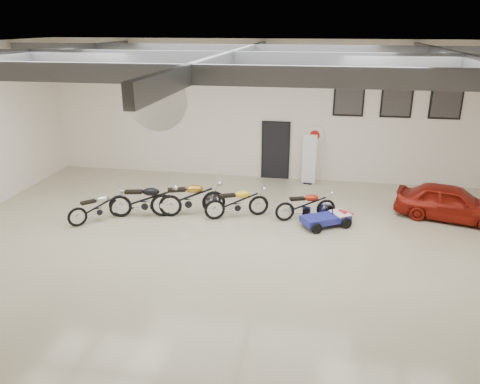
% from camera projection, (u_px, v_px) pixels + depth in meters
% --- Properties ---
extents(floor, '(16.00, 12.00, 0.01)m').
position_uv_depth(floor, '(232.00, 247.00, 12.20)').
color(floor, tan).
rests_on(floor, ground).
extents(ceiling, '(16.00, 12.00, 0.01)m').
position_uv_depth(ceiling, '(231.00, 47.00, 10.50)').
color(ceiling, gray).
rests_on(ceiling, back_wall).
extents(back_wall, '(16.00, 0.02, 5.00)m').
position_uv_depth(back_wall, '(263.00, 111.00, 16.90)').
color(back_wall, silver).
rests_on(back_wall, floor).
extents(ceiling_beams, '(15.80, 11.80, 0.32)m').
position_uv_depth(ceiling_beams, '(231.00, 59.00, 10.58)').
color(ceiling_beams, slate).
rests_on(ceiling_beams, ceiling).
extents(door, '(0.92, 0.08, 2.10)m').
position_uv_depth(door, '(276.00, 151.00, 17.27)').
color(door, black).
rests_on(door, back_wall).
extents(logo_plaque, '(2.30, 0.06, 1.16)m').
position_uv_depth(logo_plaque, '(156.00, 100.00, 17.41)').
color(logo_plaque, silver).
rests_on(logo_plaque, back_wall).
extents(poster_left, '(1.05, 0.08, 1.35)m').
position_uv_depth(poster_left, '(349.00, 97.00, 16.17)').
color(poster_left, black).
rests_on(poster_left, back_wall).
extents(poster_mid, '(1.05, 0.08, 1.35)m').
position_uv_depth(poster_mid, '(397.00, 98.00, 15.91)').
color(poster_mid, black).
rests_on(poster_mid, back_wall).
extents(poster_right, '(1.05, 0.08, 1.35)m').
position_uv_depth(poster_right, '(447.00, 99.00, 15.65)').
color(poster_right, black).
rests_on(poster_right, back_wall).
extents(oil_sign, '(0.72, 0.10, 0.72)m').
position_uv_depth(oil_sign, '(315.00, 135.00, 16.82)').
color(oil_sign, white).
rests_on(oil_sign, back_wall).
extents(banner_stand, '(0.52, 0.27, 1.84)m').
position_uv_depth(banner_stand, '(309.00, 159.00, 16.70)').
color(banner_stand, white).
rests_on(banner_stand, floor).
extents(motorcycle_silver, '(1.61, 1.68, 0.92)m').
position_uv_depth(motorcycle_silver, '(98.00, 206.00, 13.65)').
color(motorcycle_silver, silver).
rests_on(motorcycle_silver, floor).
extents(motorcycle_black, '(2.22, 1.06, 1.11)m').
position_uv_depth(motorcycle_black, '(145.00, 199.00, 13.93)').
color(motorcycle_black, silver).
rests_on(motorcycle_black, floor).
extents(motorcycle_gold, '(2.31, 1.37, 1.15)m').
position_uv_depth(motorcycle_gold, '(188.00, 197.00, 14.06)').
color(motorcycle_gold, silver).
rests_on(motorcycle_gold, floor).
extents(motorcycle_yellow, '(2.00, 1.33, 1.00)m').
position_uv_depth(motorcycle_yellow, '(237.00, 202.00, 13.91)').
color(motorcycle_yellow, silver).
rests_on(motorcycle_yellow, floor).
extents(motorcycle_red, '(1.88, 1.14, 0.94)m').
position_uv_depth(motorcycle_red, '(306.00, 205.00, 13.76)').
color(motorcycle_red, silver).
rests_on(motorcycle_red, floor).
extents(go_kart, '(1.86, 1.55, 0.62)m').
position_uv_depth(go_kart, '(330.00, 216.00, 13.39)').
color(go_kart, navy).
rests_on(go_kart, floor).
extents(vintage_car, '(2.04, 3.32, 1.06)m').
position_uv_depth(vintage_car, '(451.00, 202.00, 13.77)').
color(vintage_car, maroon).
rests_on(vintage_car, floor).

